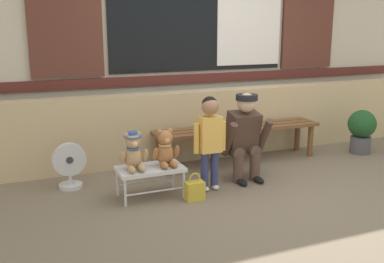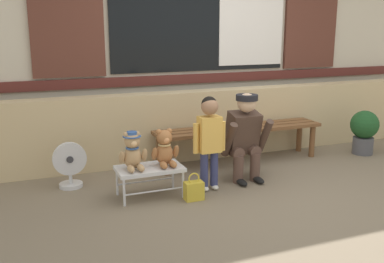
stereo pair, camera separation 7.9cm
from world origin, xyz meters
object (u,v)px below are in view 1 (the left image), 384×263
at_px(teddy_bear_plain, 166,149).
at_px(floor_fan, 70,166).
at_px(small_display_bench, 150,171).
at_px(handbag_on_ground, 195,190).
at_px(potted_plant, 362,129).
at_px(adult_crouching, 244,136).
at_px(teddy_bear_with_hat, 133,152).
at_px(child_standing, 210,133).
at_px(wooden_bench_long, 238,132).

relative_size(teddy_bear_plain, floor_fan, 0.76).
xyz_separation_m(small_display_bench, floor_fan, (-0.69, 0.54, -0.03)).
distance_m(handbag_on_ground, potted_plant, 2.72).
xyz_separation_m(teddy_bear_plain, adult_crouching, (0.93, 0.11, 0.02)).
relative_size(teddy_bear_with_hat, adult_crouching, 0.38).
bearing_deg(teddy_bear_plain, small_display_bench, -179.49).
height_order(teddy_bear_plain, child_standing, child_standing).
distance_m(handbag_on_ground, floor_fan, 1.32).
bearing_deg(potted_plant, teddy_bear_with_hat, -172.52).
distance_m(small_display_bench, teddy_bear_with_hat, 0.26).
xyz_separation_m(teddy_bear_with_hat, teddy_bear_plain, (0.32, -0.00, -0.01)).
distance_m(small_display_bench, teddy_bear_plain, 0.25).
height_order(wooden_bench_long, floor_fan, floor_fan).
height_order(small_display_bench, handbag_on_ground, small_display_bench).
xyz_separation_m(teddy_bear_with_hat, potted_plant, (3.16, 0.41, -0.15)).
bearing_deg(child_standing, wooden_bench_long, 45.65).
relative_size(adult_crouching, potted_plant, 1.67).
relative_size(teddy_bear_plain, child_standing, 0.38).
height_order(teddy_bear_plain, floor_fan, teddy_bear_plain).
bearing_deg(potted_plant, floor_fan, 178.10).
bearing_deg(wooden_bench_long, adult_crouching, -112.31).
bearing_deg(potted_plant, child_standing, -169.16).
height_order(teddy_bear_with_hat, handbag_on_ground, teddy_bear_with_hat).
bearing_deg(small_display_bench, floor_fan, 142.01).
distance_m(teddy_bear_with_hat, floor_fan, 0.79).
bearing_deg(teddy_bear_with_hat, floor_fan, 134.63).
distance_m(small_display_bench, child_standing, 0.70).
relative_size(child_standing, handbag_on_ground, 3.52).
relative_size(teddy_bear_with_hat, floor_fan, 0.76).
distance_m(small_display_bench, handbag_on_ground, 0.47).
xyz_separation_m(wooden_bench_long, child_standing, (-0.72, -0.73, 0.22)).
distance_m(small_display_bench, potted_plant, 3.03).
bearing_deg(teddy_bear_with_hat, teddy_bear_plain, -0.13).
relative_size(child_standing, adult_crouching, 1.01).
xyz_separation_m(wooden_bench_long, small_display_bench, (-1.33, -0.69, -0.11)).
bearing_deg(teddy_bear_plain, wooden_bench_long, 30.62).
height_order(wooden_bench_long, teddy_bear_with_hat, teddy_bear_with_hat).
distance_m(wooden_bench_long, potted_plant, 1.69).
xyz_separation_m(handbag_on_ground, floor_fan, (-1.06, 0.78, 0.14)).
xyz_separation_m(wooden_bench_long, potted_plant, (1.67, -0.28, -0.05)).
bearing_deg(child_standing, floor_fan, 156.03).
distance_m(adult_crouching, floor_fan, 1.85).
bearing_deg(child_standing, small_display_bench, 176.24).
relative_size(small_display_bench, floor_fan, 1.33).
relative_size(handbag_on_ground, floor_fan, 0.57).
bearing_deg(teddy_bear_plain, teddy_bear_with_hat, 179.87).
height_order(teddy_bear_with_hat, teddy_bear_plain, same).
distance_m(wooden_bench_long, teddy_bear_plain, 1.36).
distance_m(adult_crouching, potted_plant, 1.93).
xyz_separation_m(child_standing, adult_crouching, (0.48, 0.15, -0.11)).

